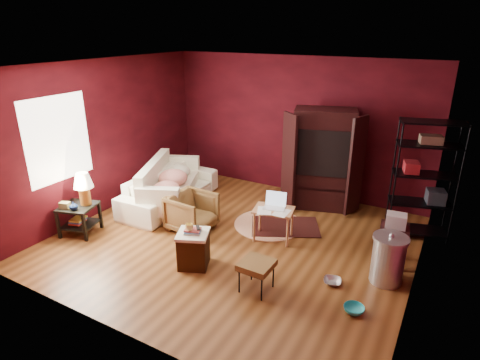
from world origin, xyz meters
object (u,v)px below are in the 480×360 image
(sofa, at_px, (169,184))
(armchair, at_px, (192,210))
(side_table, at_px, (81,198))
(laptop_desk, at_px, (274,212))
(hamper, at_px, (194,248))
(wire_shelving, at_px, (426,175))
(tv_armoire, at_px, (322,158))

(sofa, bearing_deg, armchair, -124.86)
(sofa, bearing_deg, side_table, 159.21)
(side_table, height_order, laptop_desk, side_table)
(armchair, height_order, laptop_desk, laptop_desk)
(armchair, distance_m, side_table, 1.85)
(hamper, height_order, wire_shelving, wire_shelving)
(sofa, relative_size, hamper, 3.62)
(sofa, xyz_separation_m, hamper, (1.68, -1.55, -0.16))
(sofa, distance_m, hamper, 2.29)
(laptop_desk, bearing_deg, sofa, 162.54)
(wire_shelving, bearing_deg, laptop_desk, -163.87)
(sofa, xyz_separation_m, laptop_desk, (2.36, -0.26, 0.05))
(sofa, distance_m, tv_armoire, 2.99)
(armchair, height_order, hamper, armchair)
(side_table, bearing_deg, laptop_desk, 25.17)
(tv_armoire, bearing_deg, armchair, -145.64)
(sofa, height_order, hamper, sofa)
(laptop_desk, bearing_deg, tv_armoire, 70.18)
(side_table, distance_m, hamper, 2.26)
(hamper, bearing_deg, laptop_desk, 62.19)
(armchair, bearing_deg, wire_shelving, -60.43)
(side_table, height_order, hamper, side_table)
(sofa, distance_m, side_table, 1.73)
(sofa, height_order, armchair, sofa)
(hamper, relative_size, wire_shelving, 0.31)
(sofa, relative_size, laptop_desk, 2.85)
(sofa, relative_size, tv_armoire, 1.17)
(armchair, relative_size, side_table, 0.67)
(side_table, height_order, wire_shelving, wire_shelving)
(hamper, bearing_deg, wire_shelving, 43.30)
(armchair, distance_m, wire_shelving, 3.88)
(armchair, xyz_separation_m, tv_armoire, (1.61, 2.00, 0.64))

